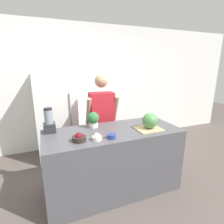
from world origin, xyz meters
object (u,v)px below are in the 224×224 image
Objects in this scene: person at (102,122)px; bowl_small_blue at (111,136)px; bowl_cherries at (79,138)px; potted_plant at (93,119)px; blender at (49,122)px; bowl_cream at (97,137)px; refrigerator at (57,115)px; watermelon at (150,121)px.

person is 15.78× the size of bowl_small_blue.
bowl_cherries is 0.73× the size of potted_plant.
person is at bearing 55.89° from bowl_cherries.
potted_plant is (-0.10, 0.46, 0.09)m from bowl_small_blue.
bowl_cream is at bearing -43.21° from blender.
watermelon is at bearing -51.97° from refrigerator.
bowl_cherries is at bearing -124.11° from person.
person is at bearing 68.06° from bowl_cream.
refrigerator is 1.18m from potted_plant.
person reaches higher than potted_plant.
bowl_small_blue is at bearing -35.58° from blender.
bowl_cherries is 0.49m from potted_plant.
refrigerator is at bearing 111.40° from potted_plant.
bowl_cream is at bearing -111.94° from person.
watermelon is at bearing -59.83° from person.
watermelon is 2.08× the size of bowl_small_blue.
potted_plant is (0.59, -0.03, -0.02)m from blender.
bowl_small_blue is at bearing -100.64° from person.
bowl_small_blue is at bearing -9.53° from bowl_cherries.
blender is (-0.85, -0.38, 0.21)m from person.
refrigerator is at bearing 108.70° from bowl_small_blue.
bowl_small_blue is at bearing -4.99° from bowl_cream.
bowl_small_blue is at bearing -71.30° from refrigerator.
potted_plant is (0.28, 0.39, 0.08)m from bowl_cherries.
person is 0.92m from bowl_cream.
bowl_small_blue is at bearing -78.05° from potted_plant.
person is at bearing -44.79° from refrigerator.
refrigerator is at bearing 95.51° from bowl_cherries.
person is (0.69, -0.68, -0.01)m from refrigerator.
refrigerator is 7.53× the size of potted_plant.
refrigerator is 14.72× the size of bowl_cream.
refrigerator reaches higher than blender.
blender reaches higher than bowl_cream.
bowl_cream is (-0.34, -0.85, 0.11)m from person.
person is 7.29× the size of potted_plant.
watermelon reaches higher than potted_plant.
refrigerator is 10.35× the size of bowl_cherries.
blender is at bearing 136.79° from bowl_cream.
person is 0.52m from potted_plant.
watermelon is at bearing -26.86° from potted_plant.
bowl_cherries reaches higher than bowl_cream.
person is 14.24× the size of bowl_cream.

